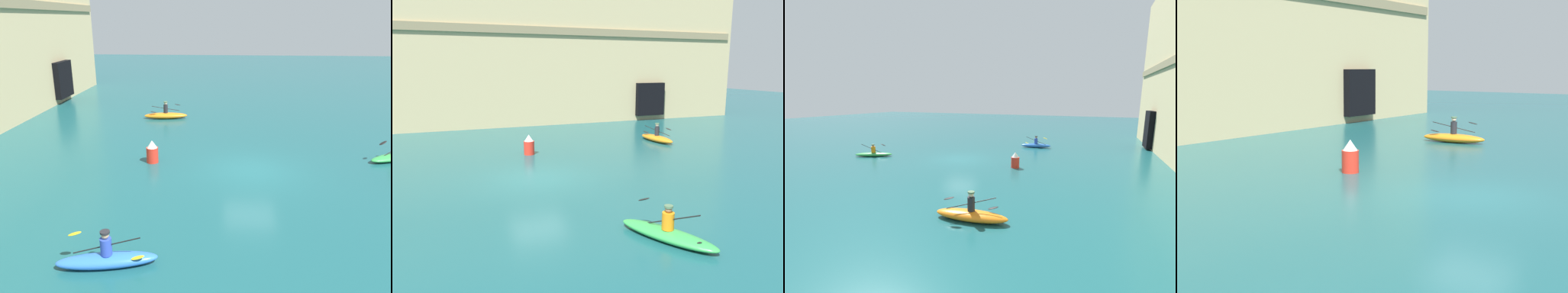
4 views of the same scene
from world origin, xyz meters
TOP-DOWN VIEW (x-y plane):
  - ground_plane at (0.00, 0.00)m, footprint 120.00×120.00m
  - cliff_bluff at (1.92, 19.14)m, footprint 43.90×8.15m
  - kayak_orange at (9.60, 5.55)m, footprint 1.19×3.16m
  - kayak_green at (1.96, -7.41)m, footprint 2.09×3.15m
  - marker_buoy at (0.77, 4.94)m, footprint 0.59×0.59m

SIDE VIEW (x-z plane):
  - ground_plane at x=0.00m, z-range 0.00..0.00m
  - kayak_green at x=1.96m, z-range -0.34..0.78m
  - kayak_orange at x=9.60m, z-range -0.37..0.88m
  - marker_buoy at x=0.77m, z-range -0.04..1.11m
  - cliff_bluff at x=1.92m, z-range -0.01..15.63m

